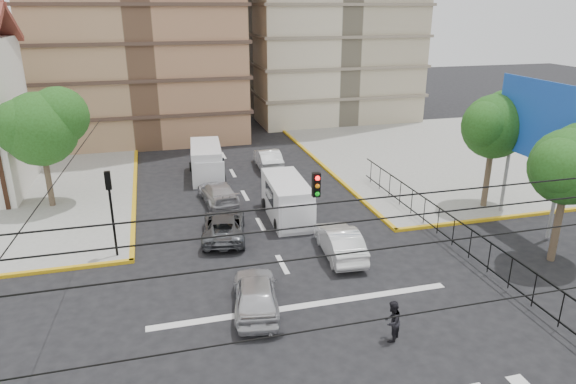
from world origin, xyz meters
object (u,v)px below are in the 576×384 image
object	(u,v)px
car_silver_front_left	(256,293)
van_right_lane	(288,201)
van_left_lane	(207,163)
car_white_front_right	(340,241)
traffic_light_nw	(110,200)
pedestrian_crosswalk	(392,321)

from	to	relation	value
car_silver_front_left	van_right_lane	bearing A→B (deg)	-103.94
van_left_lane	car_silver_front_left	distance (m)	17.87
van_right_lane	car_white_front_right	xyz separation A→B (m)	(1.33, -5.10, -0.39)
traffic_light_nw	van_right_lane	xyz separation A→B (m)	(9.50, 2.51, -1.96)
pedestrian_crosswalk	car_white_front_right	bearing A→B (deg)	-139.07
traffic_light_nw	car_silver_front_left	size ratio (longest dim) A/B	0.98
van_left_lane	pedestrian_crosswalk	world-z (taller)	van_left_lane
car_silver_front_left	pedestrian_crosswalk	world-z (taller)	pedestrian_crosswalk
traffic_light_nw	van_left_lane	xyz separation A→B (m)	(5.82, 11.53, -1.94)
traffic_light_nw	car_white_front_right	xyz separation A→B (m)	(10.83, -2.59, -2.35)
van_left_lane	van_right_lane	bearing A→B (deg)	-63.17
car_silver_front_left	traffic_light_nw	bearing A→B (deg)	-38.69
car_silver_front_left	pedestrian_crosswalk	size ratio (longest dim) A/B	2.74
van_right_lane	car_silver_front_left	size ratio (longest dim) A/B	1.19
van_right_lane	van_left_lane	bearing A→B (deg)	114.11
van_right_lane	pedestrian_crosswalk	size ratio (longest dim) A/B	3.26
van_left_lane	pedestrian_crosswalk	distance (m)	21.67
van_left_lane	car_silver_front_left	xyz separation A→B (m)	(-0.06, -17.86, -0.41)
pedestrian_crosswalk	car_silver_front_left	bearing A→B (deg)	-81.11
car_white_front_right	pedestrian_crosswalk	world-z (taller)	pedestrian_crosswalk
car_white_front_right	van_right_lane	bearing A→B (deg)	-71.20
van_right_lane	car_silver_front_left	xyz separation A→B (m)	(-3.74, -8.84, -0.39)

